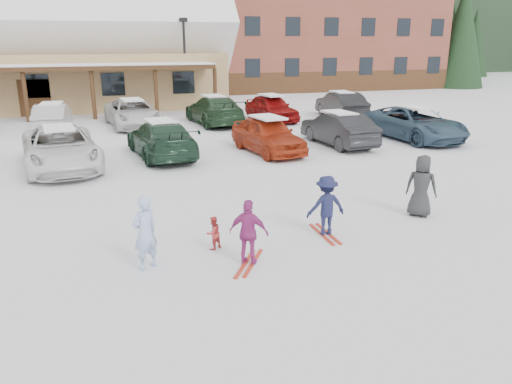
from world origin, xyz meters
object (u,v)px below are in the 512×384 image
object	(u,v)px
parked_car_6	(415,123)
parked_car_12	(271,108)
child_magenta	(249,233)
parked_car_2	(61,148)
child_navy	(326,206)
bystander_dark	(421,186)
parked_car_3	(161,139)
parked_car_4	(268,135)
lamp_post	(185,59)
adult_skier	(145,233)
toddler_red	(213,233)
parked_car_9	(53,117)
day_lodge	(6,48)
parked_car_11	(214,110)
parked_car_10	(133,113)
parked_car_5	(338,129)
parked_car_13	(341,105)

from	to	relation	value
parked_car_6	parked_car_12	world-z (taller)	parked_car_6
child_magenta	parked_car_2	xyz separation A→B (m)	(-4.25, 9.67, 0.05)
child_navy	bystander_dark	size ratio (longest dim) A/B	0.88
parked_car_3	parked_car_4	world-z (taller)	parked_car_4
parked_car_3	parked_car_6	bearing A→B (deg)	173.60
lamp_post	adult_skier	bearing A→B (deg)	-101.06
toddler_red	parked_car_9	xyz separation A→B (m)	(-4.65, 16.95, 0.32)
day_lodge	parked_car_9	bearing A→B (deg)	-72.33
parked_car_11	parked_car_12	size ratio (longest dim) A/B	1.23
toddler_red	parked_car_12	xyz separation A→B (m)	(7.00, 16.98, 0.35)
lamp_post	bystander_dark	world-z (taller)	lamp_post
child_navy	parked_car_2	bearing A→B (deg)	-52.81
lamp_post	parked_car_10	bearing A→B (deg)	-123.45
parked_car_4	parked_car_6	size ratio (longest dim) A/B	0.80
parked_car_5	parked_car_6	distance (m)	3.98
parked_car_2	parked_car_11	distance (m)	10.94
toddler_red	parked_car_10	size ratio (longest dim) A/B	0.15
parked_car_9	parked_car_10	xyz separation A→B (m)	(3.96, 0.20, 0.02)
adult_skier	parked_car_4	xyz separation A→B (m)	(5.73, 9.68, -0.04)
parked_car_9	parked_car_11	xyz separation A→B (m)	(8.28, -0.15, 0.06)
parked_car_3	parked_car_9	size ratio (longest dim) A/B	1.16
lamp_post	parked_car_2	xyz separation A→B (m)	(-6.79, -14.17, -2.54)
parked_car_4	parked_car_10	world-z (taller)	parked_car_4
lamp_post	parked_car_9	world-z (taller)	lamp_post
bystander_dark	parked_car_4	size ratio (longest dim) A/B	0.38
parked_car_2	parked_car_11	xyz separation A→B (m)	(7.34, 8.11, 0.02)
lamp_post	parked_car_10	size ratio (longest dim) A/B	1.10
parked_car_3	parked_car_13	world-z (taller)	parked_car_13
parked_car_9	parked_car_2	bearing A→B (deg)	98.52
parked_car_10	parked_car_11	size ratio (longest dim) A/B	0.99
child_magenta	parked_car_2	bearing A→B (deg)	-34.97
parked_car_2	parked_car_13	size ratio (longest dim) A/B	1.16
parked_car_10	parked_car_12	world-z (taller)	parked_car_12
day_lodge	parked_car_11	world-z (taller)	day_lodge
child_navy	parked_car_9	world-z (taller)	child_navy
toddler_red	parked_car_6	size ratio (longest dim) A/B	0.14
parked_car_9	parked_car_4	bearing A→B (deg)	140.57
parked_car_10	parked_car_11	bearing A→B (deg)	-11.70
child_magenta	parked_car_11	distance (m)	18.05
bystander_dark	parked_car_2	xyz separation A→B (m)	(-9.38, 8.10, -0.07)
parked_car_11	parked_car_9	bearing A→B (deg)	-6.97
parked_car_3	child_magenta	bearing A→B (deg)	85.67
day_lodge	parked_car_4	world-z (taller)	day_lodge
parked_car_2	parked_car_9	bearing A→B (deg)	88.49
day_lodge	bystander_dark	distance (m)	30.57
lamp_post	parked_car_11	world-z (taller)	lamp_post
lamp_post	parked_car_2	world-z (taller)	lamp_post
parked_car_6	parked_car_11	distance (m)	10.62
parked_car_12	parked_car_13	size ratio (longest dim) A/B	0.93
adult_skier	parked_car_11	size ratio (longest dim) A/B	0.29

